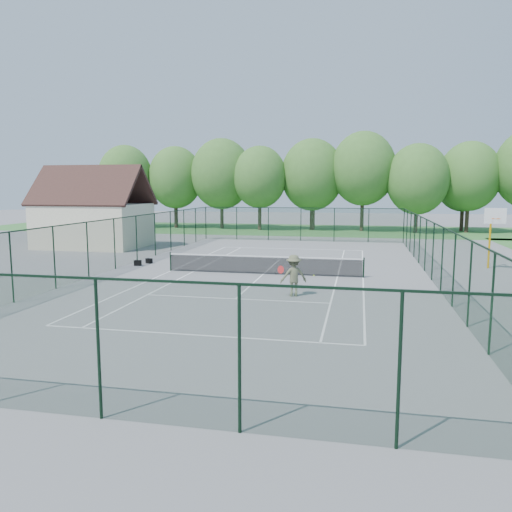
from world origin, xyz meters
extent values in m
plane|color=gray|center=(0.00, 0.00, 0.00)|extent=(140.00, 140.00, 0.00)
cube|color=#408039|center=(0.00, 30.00, 0.01)|extent=(80.00, 16.00, 0.01)
cube|color=white|center=(0.00, 11.88, 0.00)|extent=(10.97, 0.08, 0.01)
cube|color=white|center=(0.00, -11.88, 0.00)|extent=(10.97, 0.08, 0.01)
cube|color=white|center=(0.00, 6.40, 0.00)|extent=(8.23, 0.08, 0.01)
cube|color=white|center=(0.00, -6.40, 0.00)|extent=(8.23, 0.08, 0.01)
cube|color=white|center=(5.49, 0.00, 0.00)|extent=(0.08, 23.77, 0.01)
cube|color=white|center=(-5.49, 0.00, 0.00)|extent=(0.08, 23.77, 0.01)
cube|color=white|center=(4.12, 0.00, 0.00)|extent=(0.08, 23.77, 0.01)
cube|color=white|center=(-4.12, 0.00, 0.00)|extent=(0.08, 23.77, 0.01)
cube|color=white|center=(0.00, 0.00, 0.00)|extent=(0.08, 12.80, 0.01)
cylinder|color=black|center=(-5.50, 0.00, 0.55)|extent=(0.08, 0.08, 1.10)
cylinder|color=black|center=(5.50, 0.00, 0.55)|extent=(0.08, 0.08, 1.10)
cube|color=black|center=(0.00, 0.00, 0.50)|extent=(11.00, 0.02, 0.96)
cube|color=white|center=(0.00, 0.00, 1.00)|extent=(11.00, 0.05, 0.07)
cube|color=#173921|center=(0.00, 18.00, 1.50)|extent=(18.00, 0.02, 3.00)
cube|color=#173921|center=(0.00, -18.00, 1.50)|extent=(18.00, 0.02, 3.00)
cube|color=#173921|center=(9.00, 0.00, 1.50)|extent=(0.02, 36.00, 3.00)
cube|color=#173921|center=(-9.00, 0.00, 1.50)|extent=(0.02, 36.00, 3.00)
cube|color=black|center=(0.00, 18.00, 3.00)|extent=(18.00, 0.05, 0.05)
cube|color=black|center=(0.00, -18.00, 3.00)|extent=(18.00, 0.05, 0.05)
cube|color=black|center=(9.00, 0.00, 3.00)|extent=(0.05, 36.00, 0.05)
cube|color=black|center=(-9.00, 0.00, 3.00)|extent=(0.05, 36.00, 0.05)
cube|color=#F4ECC7|center=(-16.00, 10.00, 1.75)|extent=(8.00, 6.00, 3.50)
cube|color=#452923|center=(-16.00, 11.50, 5.00)|extent=(8.60, 3.27, 3.27)
cube|color=#452923|center=(-16.00, 8.50, 5.00)|extent=(8.60, 3.27, 3.27)
cylinder|color=#412E23|center=(-16.50, 30.00, 2.10)|extent=(0.40, 0.40, 4.20)
ellipsoid|color=#4B8234|center=(-16.50, 30.00, 6.00)|extent=(6.40, 6.40, 7.40)
cylinder|color=#412E23|center=(0.00, 30.00, 2.10)|extent=(0.40, 0.40, 4.20)
ellipsoid|color=#4B8234|center=(0.00, 30.00, 6.00)|extent=(6.40, 6.40, 7.40)
cylinder|color=#412E23|center=(16.50, 30.00, 2.10)|extent=(0.40, 0.40, 4.20)
ellipsoid|color=#4B8234|center=(16.50, 30.00, 6.00)|extent=(6.40, 6.40, 7.40)
cylinder|color=#DC9A06|center=(12.88, 4.87, 1.75)|extent=(0.12, 0.12, 3.50)
cube|color=#DC9A06|center=(12.88, 4.42, 3.35)|extent=(0.08, 0.90, 0.08)
cube|color=white|center=(12.88, 3.97, 3.20)|extent=(1.20, 0.05, 0.90)
torus|color=#E85300|center=(12.88, 3.74, 3.05)|extent=(0.48, 0.48, 0.02)
cube|color=black|center=(-8.24, 1.44, 0.17)|extent=(0.46, 0.32, 0.34)
cube|color=black|center=(-7.95, 2.49, 0.16)|extent=(0.47, 0.37, 0.31)
imported|color=#5D6043|center=(2.40, -5.28, 0.93)|extent=(1.37, 1.10, 1.86)
sphere|color=#C3F73B|center=(3.26, -4.88, 0.89)|extent=(0.07, 0.07, 0.07)
camera|label=1|loc=(5.21, -27.06, 4.83)|focal=35.00mm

